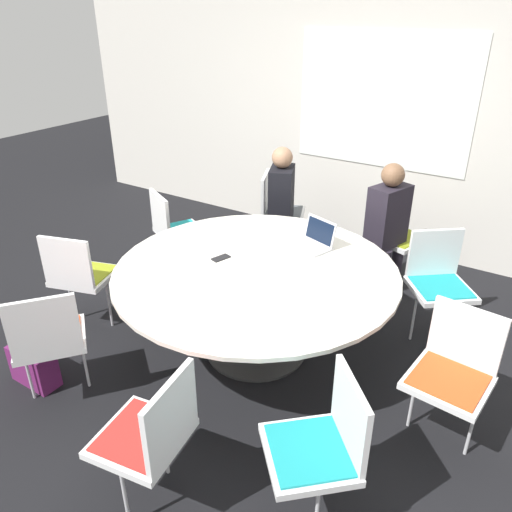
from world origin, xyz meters
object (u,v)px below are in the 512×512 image
at_px(person_0, 389,219).
at_px(chair_7, 454,367).
at_px(chair_1, 277,207).
at_px(chair_2, 174,227).
at_px(chair_0, 395,229).
at_px(chair_8, 438,277).
at_px(chair_3, 79,272).
at_px(chair_4, 48,336).
at_px(chair_6, 323,441).
at_px(person_1, 283,198).
at_px(laptop, 315,240).
at_px(chair_5, 151,431).
at_px(cell_phone, 221,258).
at_px(handbag, 34,366).

bearing_deg(person_0, chair_7, 50.72).
distance_m(chair_1, chair_2, 1.13).
distance_m(chair_0, chair_8, 0.92).
distance_m(chair_3, chair_4, 0.85).
height_order(chair_2, chair_3, same).
distance_m(chair_6, person_1, 2.87).
distance_m(chair_7, laptop, 1.43).
relative_size(chair_5, chair_7, 1.00).
distance_m(chair_8, person_1, 1.71).
height_order(chair_3, chair_8, same).
height_order(chair_8, cell_phone, chair_8).
xyz_separation_m(person_0, cell_phone, (-0.80, -1.42, 0.01)).
xyz_separation_m(laptop, handbag, (-1.31, -1.72, -0.64)).
distance_m(chair_3, chair_7, 2.81).
bearing_deg(chair_0, chair_1, -66.95).
bearing_deg(chair_2, chair_6, -7.23).
xyz_separation_m(person_0, handbag, (-1.61, -2.57, -0.58)).
bearing_deg(chair_7, laptop, -21.24).
xyz_separation_m(chair_5, person_0, (0.21, 2.82, 0.19)).
bearing_deg(chair_6, person_1, -9.16).
bearing_deg(chair_3, person_1, 50.03).
relative_size(chair_1, handbag, 2.42).
relative_size(chair_3, cell_phone, 5.63).
bearing_deg(person_0, laptop, -0.98).
height_order(chair_4, person_0, person_0).
relative_size(chair_0, chair_4, 1.00).
xyz_separation_m(chair_1, chair_8, (1.81, -0.61, 0.00)).
bearing_deg(person_0, chair_0, -160.92).
relative_size(chair_5, laptop, 2.46).
distance_m(chair_0, chair_5, 3.08).
xyz_separation_m(chair_5, chair_8, (0.79, 2.36, 0.00)).
height_order(chair_1, chair_6, same).
bearing_deg(laptop, chair_5, -68.62).
height_order(chair_6, chair_7, same).
distance_m(chair_6, person_0, 2.48).
relative_size(chair_3, person_0, 0.71).
relative_size(chair_1, chair_5, 1.00).
height_order(chair_0, chair_5, same).
bearing_deg(chair_3, chair_2, 70.40).
height_order(chair_0, chair_2, same).
distance_m(chair_1, person_0, 1.26).
bearing_deg(cell_phone, chair_3, -154.96).
relative_size(laptop, handbag, 0.98).
xyz_separation_m(person_0, person_1, (-1.06, -0.03, 0.00)).
bearing_deg(chair_1, chair_0, 71.42).
height_order(chair_0, chair_4, same).
height_order(chair_8, laptop, laptop).
height_order(chair_1, chair_4, same).
height_order(chair_3, person_0, person_0).
height_order(chair_5, handbag, chair_5).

